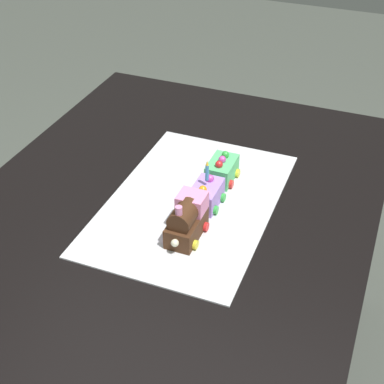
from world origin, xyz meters
TOP-DOWN VIEW (x-y plane):
  - dining_table at (0.00, 0.00)m, footprint 1.40×1.00m
  - cake_board at (0.07, -0.05)m, footprint 0.60×0.40m
  - cake_locomotive at (-0.06, -0.09)m, footprint 0.14×0.08m
  - cake_car_tanker_lavender at (0.07, -0.09)m, footprint 0.10×0.08m
  - cake_car_flatbed_mint_green at (0.19, -0.09)m, footprint 0.10×0.08m
  - birthday_candle at (0.08, -0.09)m, footprint 0.01×0.01m

SIDE VIEW (x-z plane):
  - dining_table at x=0.00m, z-range 0.26..1.00m
  - cake_board at x=0.07m, z-range 0.74..0.74m
  - cake_car_tanker_lavender at x=0.07m, z-range 0.74..0.81m
  - cake_car_flatbed_mint_green at x=0.19m, z-range 0.74..0.81m
  - cake_locomotive at x=-0.06m, z-range 0.73..0.85m
  - birthday_candle at x=0.08m, z-range 0.81..0.87m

